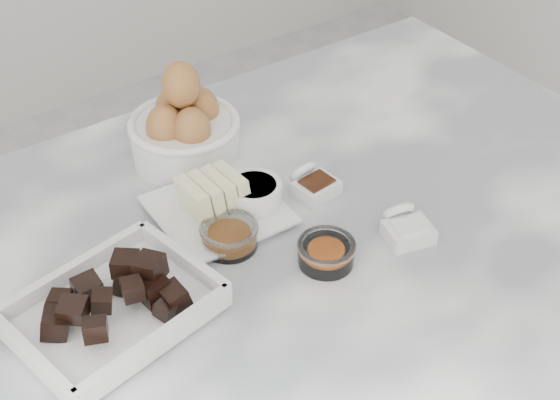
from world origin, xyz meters
The scene contains 9 objects.
marble_slab centered at (0.00, 0.00, 0.92)m, with size 1.20×0.80×0.04m, color white.
chocolate_dish centered at (-0.24, 0.00, 0.96)m, with size 0.26×0.22×0.06m.
butter_plate centered at (-0.04, 0.09, 0.96)m, with size 0.17×0.17×0.07m.
sugar_ramekin centered at (0.01, 0.07, 0.96)m, with size 0.08×0.08×0.05m.
egg_bowl centered at (-0.01, 0.24, 0.99)m, with size 0.17×0.17×0.16m.
honey_bowl centered at (-0.06, 0.03, 0.96)m, with size 0.08×0.08×0.03m.
zest_bowl centered at (0.02, -0.07, 0.96)m, with size 0.08×0.08×0.03m.
vanilla_spoon centered at (0.10, 0.06, 0.95)m, with size 0.06×0.08×0.04m.
salt_spoon centered at (0.14, -0.09, 0.96)m, with size 0.07×0.08×0.05m.
Camera 1 is at (-0.44, -0.63, 1.63)m, focal length 50.00 mm.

